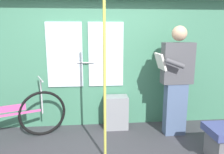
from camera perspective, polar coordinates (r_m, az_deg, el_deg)
The scene contains 5 objects.
train_door_wall at distance 3.83m, azimuth -3.97°, elevation 4.29°, with size 5.43×0.28×2.24m.
bicycle_near_door at distance 3.71m, azimuth -26.17°, elevation -9.54°, with size 1.72×0.76×0.95m.
passenger_reading_newspaper at distance 3.61m, azimuth 16.37°, elevation -0.49°, with size 0.58×0.51×1.75m.
trash_bin_by_wall at distance 3.86m, azimuth 1.04°, elevation -9.15°, with size 0.40×0.28×0.57m, color gray.
handrail_pole at distance 2.71m, azimuth -1.93°, elevation -0.24°, with size 0.04×0.04×2.20m, color #C6C14C.
Camera 1 is at (-0.11, -2.58, 1.66)m, focal length 35.07 mm.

